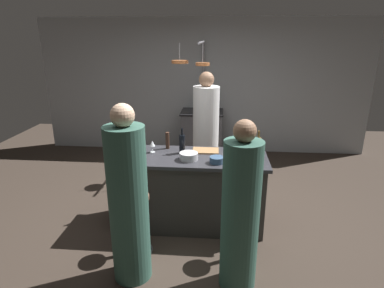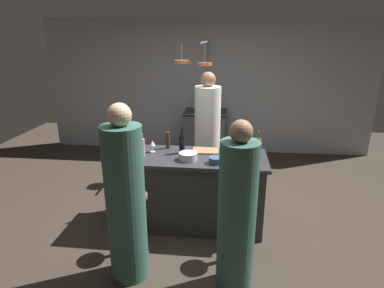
{
  "view_description": "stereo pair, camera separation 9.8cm",
  "coord_description": "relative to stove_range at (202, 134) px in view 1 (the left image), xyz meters",
  "views": [
    {
      "loc": [
        0.31,
        -3.54,
        2.24
      ],
      "look_at": [
        0.0,
        0.15,
        1.0
      ],
      "focal_mm": 30.09,
      "sensor_mm": 36.0,
      "label": 1
    },
    {
      "loc": [
        0.41,
        -3.54,
        2.24
      ],
      "look_at": [
        0.0,
        0.15,
        1.0
      ],
      "focal_mm": 30.09,
      "sensor_mm": 36.0,
      "label": 2
    }
  ],
  "objects": [
    {
      "name": "wine_bottle_dark",
      "position": [
        -0.11,
        -2.35,
        0.57
      ],
      "size": [
        0.07,
        0.07,
        0.31
      ],
      "color": "black",
      "rests_on": "kitchen_island"
    },
    {
      "name": "kitchen_island",
      "position": [
        0.0,
        -2.45,
        0.01
      ],
      "size": [
        1.8,
        0.72,
        0.9
      ],
      "color": "#332D2B",
      "rests_on": "ground_plane"
    },
    {
      "name": "guest_right",
      "position": [
        0.53,
        -3.46,
        0.3
      ],
      "size": [
        0.34,
        0.34,
        1.61
      ],
      "color": "#33594C",
      "rests_on": "ground_plane"
    },
    {
      "name": "wine_glass_by_chef",
      "position": [
        -0.48,
        -2.36,
        0.56
      ],
      "size": [
        0.07,
        0.07,
        0.15
      ],
      "color": "silver",
      "rests_on": "kitchen_island"
    },
    {
      "name": "mixing_bowl_wooden",
      "position": [
        0.6,
        -2.34,
        0.48
      ],
      "size": [
        0.16,
        0.16,
        0.06
      ],
      "primitive_type": "cylinder",
      "color": "brown",
      "rests_on": "kitchen_island"
    },
    {
      "name": "overhead_pot_rack",
      "position": [
        -0.07,
        -0.43,
        1.17
      ],
      "size": [
        0.59,
        1.42,
        2.17
      ],
      "color": "gray",
      "rests_on": "ground_plane"
    },
    {
      "name": "bar_stool_left",
      "position": [
        -0.51,
        -3.07,
        -0.07
      ],
      "size": [
        0.28,
        0.28,
        0.68
      ],
      "color": "#4C4C51",
      "rests_on": "ground_plane"
    },
    {
      "name": "cutting_board",
      "position": [
        0.17,
        -2.27,
        0.46
      ],
      "size": [
        0.32,
        0.22,
        0.02
      ],
      "primitive_type": "cube",
      "color": "#997047",
      "rests_on": "kitchen_island"
    },
    {
      "name": "wine_bottle_rose",
      "position": [
        -0.57,
        -2.53,
        0.57
      ],
      "size": [
        0.07,
        0.07,
        0.3
      ],
      "color": "#B78C8E",
      "rests_on": "kitchen_island"
    },
    {
      "name": "guest_left",
      "position": [
        -0.49,
        -3.44,
        0.35
      ],
      "size": [
        0.36,
        0.36,
        1.72
      ],
      "color": "#33594C",
      "rests_on": "ground_plane"
    },
    {
      "name": "stove_range",
      "position": [
        0.0,
        0.0,
        0.0
      ],
      "size": [
        0.8,
        0.64,
        0.89
      ],
      "color": "#47474C",
      "rests_on": "ground_plane"
    },
    {
      "name": "bar_stool_right",
      "position": [
        0.59,
        -3.07,
        -0.07
      ],
      "size": [
        0.28,
        0.28,
        0.68
      ],
      "color": "#4C4C51",
      "rests_on": "ground_plane"
    },
    {
      "name": "pepper_mill",
      "position": [
        -0.32,
        -2.2,
        0.56
      ],
      "size": [
        0.05,
        0.05,
        0.21
      ],
      "primitive_type": "cylinder",
      "color": "#382319",
      "rests_on": "kitchen_island"
    },
    {
      "name": "mixing_bowl_blue",
      "position": [
        0.31,
        -2.64,
        0.49
      ],
      "size": [
        0.16,
        0.16,
        0.07
      ],
      "primitive_type": "cylinder",
      "color": "#334C6B",
      "rests_on": "kitchen_island"
    },
    {
      "name": "wine_bottle_red",
      "position": [
        -0.72,
        -2.25,
        0.58
      ],
      "size": [
        0.07,
        0.07,
        0.33
      ],
      "color": "#143319",
      "rests_on": "kitchen_island"
    },
    {
      "name": "chef",
      "position": [
        0.13,
        -1.46,
        0.38
      ],
      "size": [
        0.38,
        0.38,
        1.78
      ],
      "color": "white",
      "rests_on": "ground_plane"
    },
    {
      "name": "ground_plane",
      "position": [
        0.0,
        -2.45,
        -0.45
      ],
      "size": [
        9.0,
        9.0,
        0.0
      ],
      "primitive_type": "plane",
      "color": "#382D26"
    },
    {
      "name": "back_wall",
      "position": [
        0.0,
        0.4,
        0.85
      ],
      "size": [
        6.4,
        0.16,
        2.6
      ],
      "primitive_type": "cube",
      "color": "#9EA3A8",
      "rests_on": "ground_plane"
    },
    {
      "name": "wine_glass_near_right_guest",
      "position": [
        -0.59,
        -2.67,
        0.56
      ],
      "size": [
        0.07,
        0.07,
        0.15
      ],
      "color": "silver",
      "rests_on": "kitchen_island"
    },
    {
      "name": "wine_bottle_green",
      "position": [
        -0.62,
        -2.36,
        0.57
      ],
      "size": [
        0.07,
        0.07,
        0.31
      ],
      "color": "#193D23",
      "rests_on": "kitchen_island"
    },
    {
      "name": "wine_bottle_amber",
      "position": [
        0.78,
        -2.43,
        0.58
      ],
      "size": [
        0.07,
        0.07,
        0.32
      ],
      "color": "brown",
      "rests_on": "kitchen_island"
    },
    {
      "name": "mixing_bowl_steel",
      "position": [
        -0.02,
        -2.57,
        0.5
      ],
      "size": [
        0.21,
        0.21,
        0.08
      ],
      "primitive_type": "cylinder",
      "color": "#B7B7BC",
      "rests_on": "kitchen_island"
    }
  ]
}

